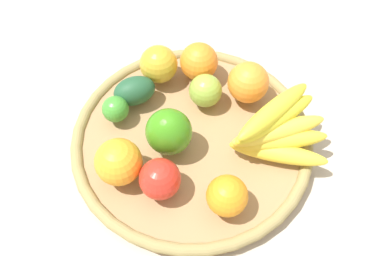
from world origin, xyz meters
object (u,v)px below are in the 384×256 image
at_px(orange_1, 247,82).
at_px(avocado, 134,91).
at_px(orange_0, 199,62).
at_px(orange_3, 227,196).
at_px(orange_2, 119,162).
at_px(apple_1, 159,64).
at_px(apple_0, 205,91).
at_px(apple_2, 160,179).
at_px(lime_0, 115,109).
at_px(banana_bunch, 277,131).
at_px(bell_pepper, 169,132).

distance_m(orange_1, avocado, 0.22).
xyz_separation_m(orange_1, avocado, (-0.13, -0.17, -0.01)).
height_order(orange_1, orange_0, orange_1).
bearing_deg(orange_3, orange_2, -148.91).
relative_size(orange_2, apple_1, 1.07).
xyz_separation_m(apple_0, apple_2, (0.09, -0.18, 0.00)).
xyz_separation_m(lime_0, apple_1, (-0.03, 0.12, 0.01)).
bearing_deg(orange_3, apple_0, 147.28).
relative_size(lime_0, apple_2, 0.72).
height_order(lime_0, apple_1, apple_1).
height_order(banana_bunch, orange_3, banana_bunch).
bearing_deg(avocado, orange_1, 52.71).
bearing_deg(apple_0, avocado, -131.93).
distance_m(apple_2, orange_3, 0.11).
bearing_deg(apple_0, apple_1, -165.01).
bearing_deg(orange_0, apple_2, -55.02).
height_order(banana_bunch, apple_2, banana_bunch).
relative_size(orange_2, avocado, 0.99).
height_order(banana_bunch, orange_0, banana_bunch).
bearing_deg(bell_pepper, apple_0, 57.27).
bearing_deg(banana_bunch, orange_1, 158.65).
distance_m(apple_1, orange_0, 0.08).
bearing_deg(orange_0, orange_2, -71.32).
relative_size(bell_pepper, apple_0, 1.47).
relative_size(apple_1, orange_1, 0.95).
relative_size(banana_bunch, orange_0, 2.35).
height_order(orange_2, lime_0, orange_2).
xyz_separation_m(banana_bunch, orange_3, (0.03, -0.15, -0.01)).
relative_size(orange_2, orange_0, 1.06).
relative_size(lime_0, orange_1, 0.63).
bearing_deg(banana_bunch, orange_2, -118.60).
relative_size(orange_1, apple_2, 1.14).
distance_m(orange_1, apple_2, 0.26).
relative_size(orange_2, banana_bunch, 0.45).
bearing_deg(apple_0, banana_bunch, 9.01).
xyz_separation_m(orange_1, orange_3, (0.15, -0.19, -0.01)).
height_order(apple_0, lime_0, apple_0).
bearing_deg(lime_0, orange_1, 61.72).
xyz_separation_m(bell_pepper, orange_3, (0.15, -0.00, -0.01)).
height_order(banana_bunch, lime_0, banana_bunch).
bearing_deg(orange_2, orange_1, 87.08).
relative_size(bell_pepper, lime_0, 1.87).
relative_size(apple_0, avocado, 0.79).
height_order(apple_1, orange_1, orange_1).
bearing_deg(avocado, apple_0, 48.07).
bearing_deg(apple_0, lime_0, -117.68).
xyz_separation_m(apple_1, orange_0, (0.05, 0.06, 0.00)).
height_order(orange_2, orange_1, orange_2).
xyz_separation_m(orange_2, apple_1, (-0.13, 0.19, -0.00)).
distance_m(apple_0, apple_1, 0.11).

